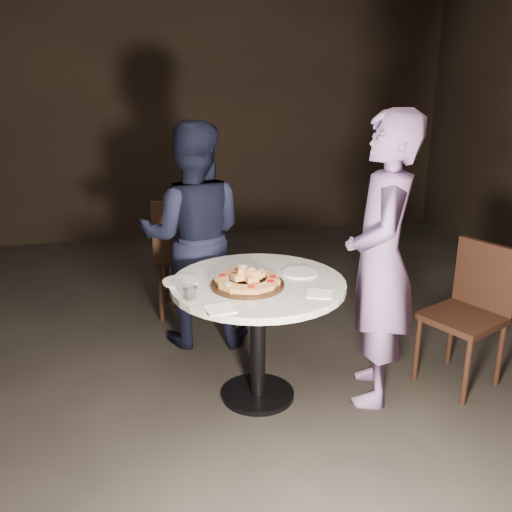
% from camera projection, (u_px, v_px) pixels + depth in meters
% --- Properties ---
extents(floor, '(7.00, 7.00, 0.00)m').
position_uv_depth(floor, '(247.00, 401.00, 3.30)').
color(floor, black).
rests_on(floor, ground).
extents(table, '(1.14, 1.14, 0.73)m').
position_uv_depth(table, '(258.00, 304.00, 3.17)').
color(table, black).
rests_on(table, ground).
extents(serving_board, '(0.53, 0.53, 0.02)m').
position_uv_depth(serving_board, '(247.00, 285.00, 3.06)').
color(serving_board, black).
rests_on(serving_board, table).
extents(focaccia_pile, '(0.36, 0.36, 0.09)m').
position_uv_depth(focaccia_pile, '(248.00, 278.00, 3.04)').
color(focaccia_pile, '#C2824B').
rests_on(focaccia_pile, serving_board).
extents(plate_left, '(0.20, 0.20, 0.01)m').
position_uv_depth(plate_left, '(180.00, 282.00, 3.11)').
color(plate_left, white).
rests_on(plate_left, table).
extents(plate_right, '(0.26, 0.26, 0.01)m').
position_uv_depth(plate_right, '(300.00, 273.00, 3.24)').
color(plate_right, white).
rests_on(plate_right, table).
extents(water_glass, '(0.08, 0.08, 0.07)m').
position_uv_depth(water_glass, '(190.00, 293.00, 2.88)').
color(water_glass, silver).
rests_on(water_glass, table).
extents(napkin_near, '(0.16, 0.16, 0.01)m').
position_uv_depth(napkin_near, '(220.00, 309.00, 2.76)').
color(napkin_near, white).
rests_on(napkin_near, table).
extents(napkin_far, '(0.17, 0.17, 0.01)m').
position_uv_depth(napkin_far, '(319.00, 294.00, 2.95)').
color(napkin_far, white).
rests_on(napkin_far, table).
extents(chair_far, '(0.52, 0.53, 0.94)m').
position_uv_depth(chair_far, '(185.00, 249.00, 4.27)').
color(chair_far, black).
rests_on(chair_far, ground).
extents(chair_right, '(0.55, 0.54, 0.86)m').
position_uv_depth(chair_right, '(472.00, 304.00, 3.40)').
color(chair_right, black).
rests_on(chair_right, ground).
extents(diner_navy, '(0.83, 0.70, 1.53)m').
position_uv_depth(diner_navy, '(193.00, 236.00, 3.82)').
color(diner_navy, black).
rests_on(diner_navy, ground).
extents(diner_teal, '(0.59, 0.70, 1.65)m').
position_uv_depth(diner_teal, '(381.00, 262.00, 3.13)').
color(diner_teal, '#7E64A1').
rests_on(diner_teal, ground).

